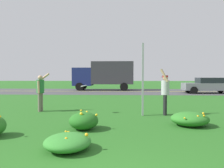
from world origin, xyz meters
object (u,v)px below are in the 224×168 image
at_px(person_thrower_green_shirt, 40,90).
at_px(person_catcher_red_cap_gray_shirt, 165,91).
at_px(frisbee_white, 84,86).
at_px(sign_post_near_path, 143,79).
at_px(car_gray_center_left, 208,85).
at_px(box_truck_navy, 105,74).

height_order(person_thrower_green_shirt, person_catcher_red_cap_gray_shirt, person_catcher_red_cap_gray_shirt).
bearing_deg(frisbee_white, sign_post_near_path, -8.13).
xyz_separation_m(frisbee_white, car_gray_center_left, (9.56, 11.62, -0.44)).
distance_m(person_thrower_green_shirt, car_gray_center_left, 16.10).
bearing_deg(sign_post_near_path, person_catcher_red_cap_gray_shirt, 9.62).
distance_m(person_thrower_green_shirt, person_catcher_red_cap_gray_shirt, 5.48).
bearing_deg(person_catcher_red_cap_gray_shirt, sign_post_near_path, -170.38).
bearing_deg(person_catcher_red_cap_gray_shirt, person_thrower_green_shirt, 172.98).
xyz_separation_m(person_thrower_green_shirt, car_gray_center_left, (11.62, 11.14, -0.24)).
relative_size(car_gray_center_left, box_truck_navy, 0.67).
height_order(frisbee_white, box_truck_navy, box_truck_navy).
relative_size(frisbee_white, box_truck_navy, 0.04).
distance_m(sign_post_near_path, person_catcher_red_cap_gray_shirt, 1.04).
distance_m(sign_post_near_path, box_truck_navy, 16.22).
height_order(sign_post_near_path, box_truck_navy, box_truck_navy).
bearing_deg(frisbee_white, car_gray_center_left, 50.54).
height_order(person_thrower_green_shirt, car_gray_center_left, person_thrower_green_shirt).
bearing_deg(sign_post_near_path, box_truck_navy, 100.23).
bearing_deg(car_gray_center_left, sign_post_near_path, -120.69).
relative_size(person_catcher_red_cap_gray_shirt, frisbee_white, 7.44).
bearing_deg(person_catcher_red_cap_gray_shirt, box_truck_navy, 103.53).
bearing_deg(sign_post_near_path, car_gray_center_left, 59.31).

